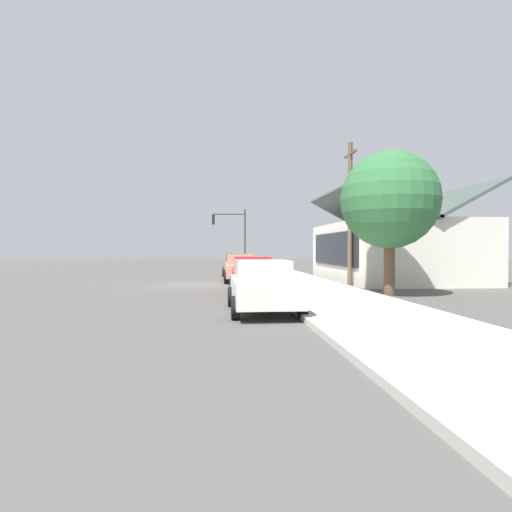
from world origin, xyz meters
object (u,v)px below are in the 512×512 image
(car_cherry, at_px, (252,274))
(shade_tree, at_px, (390,200))
(traffic_light_main, at_px, (232,230))
(fire_hydrant_red, at_px, (267,273))
(car_ivory, at_px, (263,285))
(utility_pole_wooden, at_px, (350,211))
(car_olive, at_px, (237,264))
(car_coral, at_px, (240,268))

(car_cherry, xyz_separation_m, shade_tree, (1.94, 5.49, 3.13))
(traffic_light_main, distance_m, fire_hydrant_red, 11.09)
(shade_tree, bearing_deg, car_ivory, -55.64)
(shade_tree, distance_m, utility_pole_wooden, 4.97)
(shade_tree, bearing_deg, fire_hydrant_red, -153.27)
(car_cherry, xyz_separation_m, traffic_light_main, (-16.75, -0.27, 2.68))
(car_olive, xyz_separation_m, fire_hydrant_red, (6.37, 1.46, -0.32))
(car_ivory, height_order, shade_tree, shade_tree)
(traffic_light_main, relative_size, fire_hydrant_red, 7.32)
(car_coral, distance_m, traffic_light_main, 10.66)
(fire_hydrant_red, bearing_deg, utility_pole_wooden, 51.59)
(car_cherry, bearing_deg, car_coral, -176.91)
(car_ivory, bearing_deg, utility_pole_wooden, 147.59)
(traffic_light_main, bearing_deg, car_cherry, 0.92)
(traffic_light_main, relative_size, utility_pole_wooden, 0.69)
(car_cherry, bearing_deg, shade_tree, 71.96)
(car_olive, xyz_separation_m, car_ivory, (18.38, -0.09, 0.00))
(fire_hydrant_red, bearing_deg, shade_tree, 26.73)
(car_coral, height_order, utility_pole_wooden, utility_pole_wooden)
(car_olive, xyz_separation_m, utility_pole_wooden, (9.54, 5.46, 3.11))
(car_olive, distance_m, car_cherry, 12.57)
(car_coral, distance_m, utility_pole_wooden, 7.24)
(fire_hydrant_red, bearing_deg, car_cherry, -12.63)
(car_olive, height_order, utility_pole_wooden, utility_pole_wooden)
(car_cherry, bearing_deg, car_ivory, -0.15)
(shade_tree, height_order, fire_hydrant_red, shade_tree)
(car_olive, bearing_deg, shade_tree, 23.32)
(car_ivory, relative_size, fire_hydrant_red, 6.33)
(car_cherry, relative_size, utility_pole_wooden, 0.59)
(car_cherry, height_order, shade_tree, shade_tree)
(car_olive, height_order, car_ivory, same)
(car_cherry, bearing_deg, utility_pole_wooden, 120.78)
(car_coral, distance_m, car_cherry, 6.43)
(car_ivory, bearing_deg, car_coral, 179.86)
(utility_pole_wooden, bearing_deg, fire_hydrant_red, -128.41)
(car_cherry, height_order, utility_pole_wooden, utility_pole_wooden)
(car_cherry, distance_m, fire_hydrant_red, 6.36)
(car_olive, distance_m, utility_pole_wooden, 11.43)
(car_cherry, xyz_separation_m, car_ivory, (5.80, -0.16, 0.00))
(car_cherry, distance_m, shade_tree, 6.61)
(car_olive, bearing_deg, car_ivory, 2.08)
(car_cherry, height_order, traffic_light_main, traffic_light_main)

